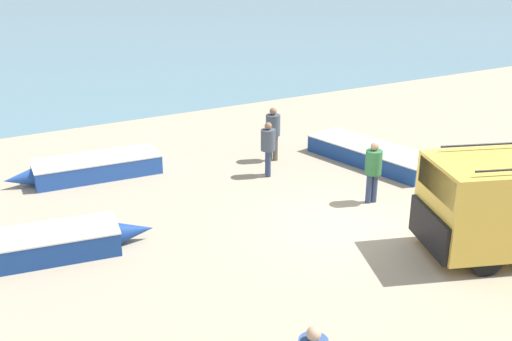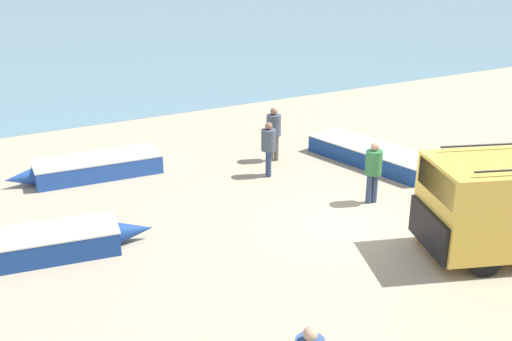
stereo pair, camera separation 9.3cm
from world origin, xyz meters
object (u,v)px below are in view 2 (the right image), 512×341
object	(u,v)px
fisherman_2	(274,129)
fisherman_0	(269,144)
fisherman_1	(373,167)
fishing_rowboat_2	(38,245)
fishing_rowboat_0	(376,156)
fishing_rowboat_1	(93,167)

from	to	relation	value
fisherman_2	fisherman_0	bearing A→B (deg)	161.88
fisherman_1	fishing_rowboat_2	bearing A→B (deg)	-88.97
fishing_rowboat_0	fisherman_1	bearing A→B (deg)	-53.60
fisherman_0	fishing_rowboat_2	bearing A→B (deg)	37.42
fisherman_1	fisherman_2	bearing A→B (deg)	-162.11
fishing_rowboat_1	fisherman_0	bearing A→B (deg)	155.40
fishing_rowboat_1	fisherman_1	world-z (taller)	fisherman_1
fishing_rowboat_0	fishing_rowboat_1	distance (m)	8.89
fisherman_0	fishing_rowboat_1	bearing A→B (deg)	-5.63
fisherman_0	fisherman_1	world-z (taller)	fisherman_1
fishing_rowboat_0	fisherman_0	distance (m)	3.69
fishing_rowboat_0	fisherman_0	world-z (taller)	fisherman_0
fisherman_0	fisherman_2	size ratio (longest dim) A/B	0.95
fishing_rowboat_2	fisherman_2	world-z (taller)	fisherman_2
fishing_rowboat_0	fisherman_0	xyz separation A→B (m)	(-3.52, 0.83, 0.73)
fishing_rowboat_0	fishing_rowboat_2	size ratio (longest dim) A/B	1.12
fishing_rowboat_0	fisherman_1	xyz separation A→B (m)	(-2.08, -2.29, 0.75)
fishing_rowboat_2	fisherman_2	xyz separation A→B (m)	(7.94, 2.92, 0.77)
fishing_rowboat_2	fisherman_1	world-z (taller)	fisherman_1
fishing_rowboat_0	fishing_rowboat_1	world-z (taller)	fishing_rowboat_1
fisherman_1	fishing_rowboat_0	bearing A→B (deg)	147.55
fishing_rowboat_1	fisherman_0	world-z (taller)	fisherman_0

